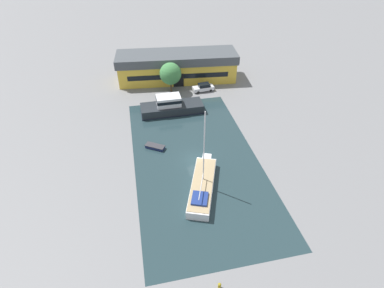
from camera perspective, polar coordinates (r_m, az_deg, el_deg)
ground_plane at (r=49.43m, az=0.71°, el=-2.96°), size 440.00×440.00×0.00m
water_canal at (r=49.43m, az=0.71°, el=-2.96°), size 20.01×39.22×0.01m
warehouse_building at (r=73.61m, az=-2.86°, el=14.56°), size 28.71×10.87×6.53m
quay_tree_near_building at (r=67.49m, az=-4.12°, el=13.21°), size 4.80×4.80×6.72m
parked_car at (r=69.12m, az=2.19°, el=10.73°), size 4.93×2.34×1.75m
sailboat_moored at (r=44.06m, az=2.00°, el=-7.87°), size 6.81×12.49×12.94m
motor_cruiser at (r=60.96m, az=-4.01°, el=7.18°), size 12.60×4.35×3.66m
small_dinghy at (r=51.94m, az=-7.05°, el=-0.52°), size 3.56×2.90×0.60m
mooring_bollard at (r=35.79m, az=5.26°, el=-25.26°), size 0.37×0.37×0.82m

